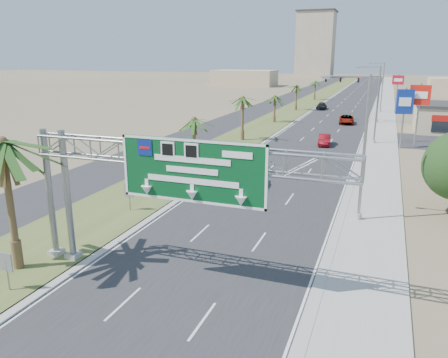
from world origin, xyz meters
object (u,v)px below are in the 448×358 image
object	(u,v)px
car_mid_lane	(324,140)
car_right_lane	(346,120)
signal_mast	(366,94)
car_left_lane	(249,179)
pole_sign_red_near	(420,98)
sign_gantry	(166,165)
palm_near	(2,143)
pole_sign_red_far	(398,83)
pole_sign_blue	(405,104)
car_far	(321,106)

from	to	relation	value
car_mid_lane	car_right_lane	bearing A→B (deg)	82.27
signal_mast	car_mid_lane	bearing A→B (deg)	-98.94
car_left_lane	pole_sign_red_near	size ratio (longest dim) A/B	0.63
sign_gantry	palm_near	bearing A→B (deg)	-166.68
pole_sign_red_far	pole_sign_blue	bearing A→B (deg)	-89.42
car_left_lane	car_right_lane	distance (m)	42.64
palm_near	pole_sign_blue	xyz separation A→B (m)	(19.92, 41.99, -1.43)
sign_gantry	car_far	xyz separation A→B (m)	(-3.57, 78.96, -5.37)
pole_sign_blue	pole_sign_red_far	distance (m)	36.94
signal_mast	pole_sign_red_near	xyz separation A→B (m)	(7.19, -21.27, 1.35)
sign_gantry	signal_mast	world-z (taller)	signal_mast
sign_gantry	palm_near	size ratio (longest dim) A/B	2.01
palm_near	signal_mast	distance (m)	65.60
palm_near	car_far	bearing A→B (deg)	86.77
signal_mast	car_left_lane	xyz separation A→B (m)	(-7.17, -45.30, -3.99)
sign_gantry	pole_sign_blue	size ratio (longest dim) A/B	2.24
pole_sign_red_far	car_right_lane	bearing A→B (deg)	-113.95
sign_gantry	car_mid_lane	size ratio (longest dim) A/B	3.97
car_far	pole_sign_red_far	distance (m)	16.04
pole_sign_red_near	pole_sign_blue	xyz separation A→B (m)	(-1.64, -0.71, -0.70)
sign_gantry	pole_sign_red_near	size ratio (longest dim) A/B	2.09
signal_mast	sign_gantry	bearing A→B (deg)	-95.74
car_right_lane	sign_gantry	bearing A→B (deg)	-98.89
car_left_lane	pole_sign_blue	distance (m)	26.96
sign_gantry	pole_sign_red_far	size ratio (longest dim) A/B	2.16
pole_sign_blue	signal_mast	bearing A→B (deg)	104.16
car_mid_lane	car_right_lane	size ratio (longest dim) A/B	0.81
car_mid_lane	car_far	xyz separation A→B (m)	(-6.13, 40.25, -0.00)
sign_gantry	pole_sign_red_far	xyz separation A→B (m)	(11.40, 77.00, 0.03)
car_left_lane	car_far	xyz separation A→B (m)	(-2.63, 62.21, -0.17)
car_far	pole_sign_blue	bearing A→B (deg)	-69.18
car_left_lane	car_mid_lane	xyz separation A→B (m)	(3.50, 21.96, -0.17)
palm_near	car_left_lane	world-z (taller)	palm_near
pole_sign_blue	car_right_lane	bearing A→B (deg)	113.49
pole_sign_red_near	pole_sign_red_far	distance (m)	36.28
sign_gantry	car_far	distance (m)	79.22
signal_mast	car_far	bearing A→B (deg)	120.09
car_right_lane	pole_sign_red_far	world-z (taller)	pole_sign_red_far
pole_sign_red_near	palm_near	bearing A→B (deg)	-116.79
car_left_lane	car_far	size ratio (longest dim) A/B	1.06
pole_sign_red_far	signal_mast	bearing A→B (deg)	-109.07
car_right_lane	pole_sign_blue	world-z (taller)	pole_sign_blue
car_far	pole_sign_blue	size ratio (longest dim) A/B	0.64
car_right_lane	pole_sign_red_near	bearing A→B (deg)	-67.11
car_right_lane	pole_sign_blue	distance (m)	21.36
pole_sign_red_near	pole_sign_red_far	world-z (taller)	pole_sign_red_near
pole_sign_red_near	car_left_lane	bearing A→B (deg)	-120.87
palm_near	pole_sign_red_far	xyz separation A→B (m)	(19.54, 78.93, -0.84)
car_left_lane	pole_sign_red_far	xyz separation A→B (m)	(12.34, 60.25, 5.23)
sign_gantry	car_mid_lane	bearing A→B (deg)	86.21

